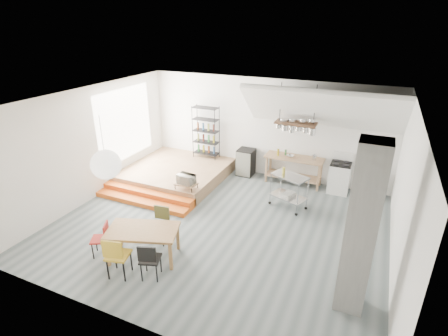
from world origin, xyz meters
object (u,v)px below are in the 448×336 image
at_px(dining_table, 143,233).
at_px(rolling_cart, 289,187).
at_px(stove, 339,177).
at_px(mini_fridge, 246,162).

xyz_separation_m(dining_table, rolling_cart, (2.30, 3.50, -0.01)).
relative_size(stove, mini_fridge, 1.31).
bearing_deg(stove, dining_table, -124.41).
distance_m(stove, mini_fridge, 3.02).
xyz_separation_m(stove, dining_table, (-3.45, -5.04, 0.16)).
distance_m(rolling_cart, mini_fridge, 2.46).
relative_size(stove, dining_table, 0.69).
bearing_deg(rolling_cart, stove, 74.43).
distance_m(stove, rolling_cart, 1.93).
relative_size(dining_table, mini_fridge, 1.89).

